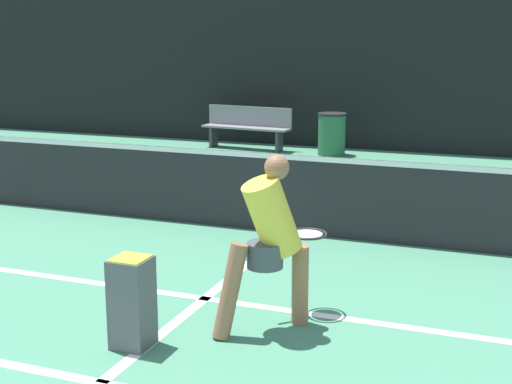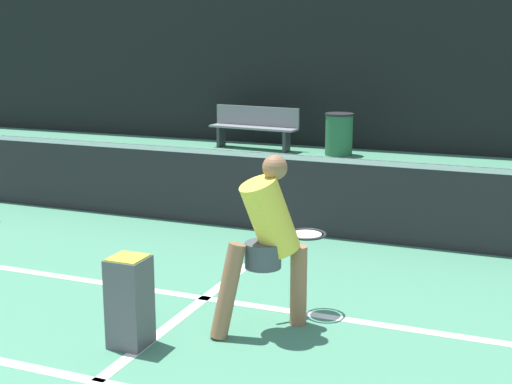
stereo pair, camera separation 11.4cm
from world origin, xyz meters
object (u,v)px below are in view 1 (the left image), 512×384
Objects in this scene: ball_hopper at (132,300)px; parked_car at (450,103)px; courtside_bench at (247,125)px; player_practicing at (270,237)px; trash_bin at (332,134)px.

parked_car reaches higher than ball_hopper.
ball_hopper is 0.37× the size of courtside_bench.
parked_car reaches higher than courtside_bench.
player_practicing is 1.75× the size of trash_bin.
trash_bin is at bearing 95.33° from ball_hopper.
parked_car reaches higher than trash_bin.
trash_bin is (1.82, -0.13, -0.07)m from courtside_bench.
parked_car is (1.68, 5.18, 0.19)m from trash_bin.
courtside_bench is 1.82m from trash_bin.
parked_car is at bearing 86.60° from ball_hopper.
trash_bin reaches higher than ball_hopper.
player_practicing is 9.15m from courtside_bench.
ball_hopper is (-0.86, -0.68, -0.40)m from player_practicing.
courtside_bench is at bearing 175.99° from trash_bin.
trash_bin is (-0.84, 8.99, 0.04)m from ball_hopper.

